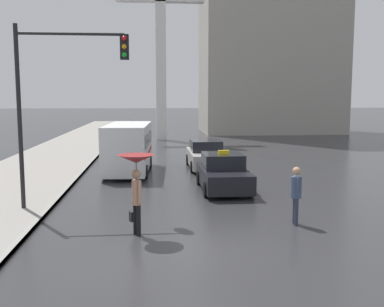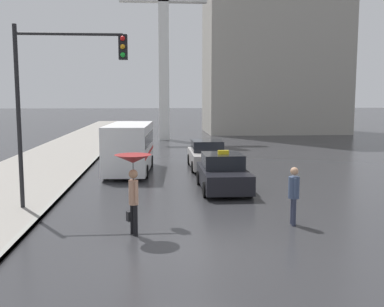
{
  "view_description": "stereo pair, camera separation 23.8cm",
  "coord_description": "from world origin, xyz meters",
  "px_view_note": "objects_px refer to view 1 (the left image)",
  "views": [
    {
      "loc": [
        -1.23,
        -10.43,
        3.77
      ],
      "look_at": [
        0.51,
        8.44,
        1.4
      ],
      "focal_mm": 42.0,
      "sensor_mm": 36.0,
      "label": 1
    },
    {
      "loc": [
        -0.99,
        -10.45,
        3.77
      ],
      "look_at": [
        0.51,
        8.44,
        1.4
      ],
      "focal_mm": 42.0,
      "sensor_mm": 36.0,
      "label": 2
    }
  ],
  "objects_px": {
    "taxi": "(223,174)",
    "traffic_light": "(62,84)",
    "monument_cross": "(160,28)",
    "pedestrian_with_umbrella": "(136,171)",
    "sedan_red": "(206,156)",
    "ambulance_van": "(129,146)",
    "pedestrian_man": "(296,190)"
  },
  "relations": [
    {
      "from": "taxi",
      "to": "monument_cross",
      "type": "distance_m",
      "value": 24.12
    },
    {
      "from": "sedan_red",
      "to": "traffic_light",
      "type": "bearing_deg",
      "value": 56.12
    },
    {
      "from": "pedestrian_with_umbrella",
      "to": "monument_cross",
      "type": "relative_size",
      "value": 0.13
    },
    {
      "from": "taxi",
      "to": "pedestrian_with_umbrella",
      "type": "height_order",
      "value": "pedestrian_with_umbrella"
    },
    {
      "from": "ambulance_van",
      "to": "monument_cross",
      "type": "distance_m",
      "value": 19.55
    },
    {
      "from": "taxi",
      "to": "sedan_red",
      "type": "bearing_deg",
      "value": -90.0
    },
    {
      "from": "pedestrian_man",
      "to": "monument_cross",
      "type": "distance_m",
      "value": 29.02
    },
    {
      "from": "monument_cross",
      "to": "taxi",
      "type": "bearing_deg",
      "value": -84.89
    },
    {
      "from": "taxi",
      "to": "ambulance_van",
      "type": "xyz_separation_m",
      "value": [
        -4.06,
        4.73,
        0.68
      ]
    },
    {
      "from": "sedan_red",
      "to": "ambulance_van",
      "type": "distance_m",
      "value": 4.23
    },
    {
      "from": "traffic_light",
      "to": "monument_cross",
      "type": "xyz_separation_m",
      "value": [
        3.8,
        25.18,
        5.55
      ]
    },
    {
      "from": "traffic_light",
      "to": "taxi",
      "type": "bearing_deg",
      "value": 26.76
    },
    {
      "from": "pedestrian_man",
      "to": "pedestrian_with_umbrella",
      "type": "bearing_deg",
      "value": -77.44
    },
    {
      "from": "pedestrian_with_umbrella",
      "to": "pedestrian_man",
      "type": "xyz_separation_m",
      "value": [
        4.67,
        0.59,
        -0.76
      ]
    },
    {
      "from": "taxi",
      "to": "ambulance_van",
      "type": "height_order",
      "value": "ambulance_van"
    },
    {
      "from": "pedestrian_man",
      "to": "monument_cross",
      "type": "xyz_separation_m",
      "value": [
        -3.32,
        27.47,
        8.73
      ]
    },
    {
      "from": "sedan_red",
      "to": "taxi",
      "type": "bearing_deg",
      "value": 90.0
    },
    {
      "from": "sedan_red",
      "to": "pedestrian_man",
      "type": "distance_m",
      "value": 11.01
    },
    {
      "from": "sedan_red",
      "to": "pedestrian_with_umbrella",
      "type": "relative_size",
      "value": 1.97
    },
    {
      "from": "pedestrian_with_umbrella",
      "to": "monument_cross",
      "type": "distance_m",
      "value": 29.2
    },
    {
      "from": "pedestrian_man",
      "to": "traffic_light",
      "type": "height_order",
      "value": "traffic_light"
    },
    {
      "from": "ambulance_van",
      "to": "traffic_light",
      "type": "distance_m",
      "value": 8.35
    },
    {
      "from": "traffic_light",
      "to": "pedestrian_man",
      "type": "bearing_deg",
      "value": -17.87
    },
    {
      "from": "taxi",
      "to": "sedan_red",
      "type": "xyz_separation_m",
      "value": [
        -0.0,
        5.71,
        0.01
      ]
    },
    {
      "from": "sedan_red",
      "to": "pedestrian_man",
      "type": "xyz_separation_m",
      "value": [
        1.33,
        -10.92,
        0.36
      ]
    },
    {
      "from": "traffic_light",
      "to": "sedan_red",
      "type": "bearing_deg",
      "value": 56.12
    },
    {
      "from": "pedestrian_with_umbrella",
      "to": "monument_cross",
      "type": "height_order",
      "value": "monument_cross"
    },
    {
      "from": "taxi",
      "to": "traffic_light",
      "type": "bearing_deg",
      "value": 26.76
    },
    {
      "from": "pedestrian_man",
      "to": "monument_cross",
      "type": "relative_size",
      "value": 0.1
    },
    {
      "from": "sedan_red",
      "to": "monument_cross",
      "type": "distance_m",
      "value": 18.98
    },
    {
      "from": "traffic_light",
      "to": "monument_cross",
      "type": "relative_size",
      "value": 0.35
    },
    {
      "from": "taxi",
      "to": "pedestrian_with_umbrella",
      "type": "relative_size",
      "value": 1.83
    }
  ]
}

